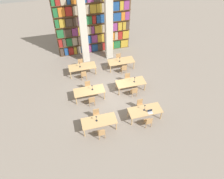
{
  "coord_description": "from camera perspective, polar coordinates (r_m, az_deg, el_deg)",
  "views": [
    {
      "loc": [
        -2.92,
        -11.34,
        11.39
      ],
      "look_at": [
        0.0,
        -0.29,
        0.66
      ],
      "focal_mm": 35.0,
      "sensor_mm": 36.0,
      "label": 1
    }
  ],
  "objects": [
    {
      "name": "reading_table_2",
      "position": [
        15.63,
        -5.98,
        -0.45
      ],
      "size": [
        2.19,
        0.94,
        0.73
      ],
      "color": "tan",
      "rests_on": "ground_plane"
    },
    {
      "name": "chair_2",
      "position": [
        14.13,
        9.5,
        -8.28
      ],
      "size": [
        0.42,
        0.4,
        0.86
      ],
      "color": "tan",
      "rests_on": "ground_plane"
    },
    {
      "name": "reading_table_4",
      "position": [
        17.86,
        -7.79,
        5.82
      ],
      "size": [
        2.19,
        0.94,
        0.73
      ],
      "color": "tan",
      "rests_on": "ground_plane"
    },
    {
      "name": "chair_3",
      "position": [
        15.02,
        7.36,
        -3.95
      ],
      "size": [
        0.42,
        0.4,
        0.86
      ],
      "rotation": [
        0.0,
        0.0,
        3.14
      ],
      "color": "tan",
      "rests_on": "ground_plane"
    },
    {
      "name": "reading_table_3",
      "position": [
        16.28,
        4.9,
        1.77
      ],
      "size": [
        2.19,
        0.94,
        0.73
      ],
      "color": "tan",
      "rests_on": "ground_plane"
    },
    {
      "name": "chair_9",
      "position": [
        18.58,
        -8.16,
        6.7
      ],
      "size": [
        0.42,
        0.4,
        0.86
      ],
      "rotation": [
        0.0,
        0.0,
        3.14
      ],
      "color": "tan",
      "rests_on": "ground_plane"
    },
    {
      "name": "chair_0",
      "position": [
        13.43,
        -2.74,
        -11.3
      ],
      "size": [
        0.42,
        0.4,
        0.86
      ],
      "color": "tan",
      "rests_on": "ground_plane"
    },
    {
      "name": "desk_lamp_0",
      "position": [
        13.45,
        -4.1,
        -7.34
      ],
      "size": [
        0.14,
        0.14,
        0.45
      ],
      "color": "#232328",
      "rests_on": "reading_table_0"
    },
    {
      "name": "chair_8",
      "position": [
        17.39,
        -7.4,
        3.85
      ],
      "size": [
        0.42,
        0.4,
        0.86
      ],
      "color": "tan",
      "rests_on": "ground_plane"
    },
    {
      "name": "chair_4",
      "position": [
        15.24,
        -5.31,
        -2.85
      ],
      "size": [
        0.42,
        0.4,
        0.86
      ],
      "color": "tan",
      "rests_on": "ground_plane"
    },
    {
      "name": "desk_lamp_1",
      "position": [
        14.12,
        8.56,
        -4.43
      ],
      "size": [
        0.14,
        0.14,
        0.5
      ],
      "color": "#232328",
      "rests_on": "reading_table_1"
    },
    {
      "name": "reading_table_0",
      "position": [
        13.73,
        -3.4,
        -8.32
      ],
      "size": [
        2.19,
        0.94,
        0.73
      ],
      "color": "tan",
      "rests_on": "ground_plane"
    },
    {
      "name": "chair_7",
      "position": [
        16.95,
        4.14,
        2.94
      ],
      "size": [
        0.42,
        0.4,
        0.86
      ],
      "rotation": [
        0.0,
        0.0,
        3.14
      ],
      "color": "tan",
      "rests_on": "ground_plane"
    },
    {
      "name": "laptop",
      "position": [
        14.26,
        9.93,
        -5.83
      ],
      "size": [
        0.32,
        0.22,
        0.21
      ],
      "color": "silver",
      "rests_on": "reading_table_1"
    },
    {
      "name": "desk_lamp_2",
      "position": [
        15.45,
        -5.21,
        0.76
      ],
      "size": [
        0.14,
        0.14,
        0.42
      ],
      "color": "#232328",
      "rests_on": "reading_table_2"
    },
    {
      "name": "chair_5",
      "position": [
        16.32,
        -6.32,
        0.85
      ],
      "size": [
        0.42,
        0.4,
        0.86
      ],
      "rotation": [
        0.0,
        0.0,
        3.14
      ],
      "color": "tan",
      "rests_on": "ground_plane"
    },
    {
      "name": "chair_6",
      "position": [
        15.9,
        5.81,
        -0.47
      ],
      "size": [
        0.42,
        0.4,
        0.86
      ],
      "color": "tan",
      "rests_on": "ground_plane"
    },
    {
      "name": "chair_1",
      "position": [
        14.35,
        -4.09,
        -6.53
      ],
      "size": [
        0.42,
        0.4,
        0.86
      ],
      "rotation": [
        0.0,
        0.0,
        3.14
      ],
      "color": "tan",
      "rests_on": "ground_plane"
    },
    {
      "name": "chair_11",
      "position": [
        19.04,
        1.76,
        8.16
      ],
      "size": [
        0.42,
        0.4,
        0.86
      ],
      "rotation": [
        0.0,
        0.0,
        3.14
      ],
      "color": "tan",
      "rests_on": "ground_plane"
    },
    {
      "name": "chair_10",
      "position": [
        17.88,
        3.11,
        5.46
      ],
      "size": [
        0.42,
        0.4,
        0.86
      ],
      "color": "tan",
      "rests_on": "ground_plane"
    },
    {
      "name": "reading_table_1",
      "position": [
        14.43,
        8.61,
        -5.52
      ],
      "size": [
        2.19,
        0.94,
        0.73
      ],
      "color": "tan",
      "rests_on": "ground_plane"
    },
    {
      "name": "desk_lamp_4",
      "position": [
        17.63,
        -8.43,
        6.63
      ],
      "size": [
        0.14,
        0.14,
        0.43
      ],
      "color": "#232328",
      "rests_on": "reading_table_4"
    },
    {
      "name": "pillar_left",
      "position": [
        18.22,
        -7.52,
        15.41
      ],
      "size": [
        0.58,
        0.58,
        6.0
      ],
      "color": "beige",
      "rests_on": "ground_plane"
    },
    {
      "name": "ground_plane",
      "position": [
        16.33,
        -0.26,
        -1.01
      ],
      "size": [
        40.0,
        40.0,
        0.0
      ],
      "primitive_type": "plane",
      "color": "gray"
    },
    {
      "name": "pillar_center",
      "position": [
        18.55,
        -0.85,
        16.31
      ],
      "size": [
        0.58,
        0.58,
        6.0
      ],
      "color": "beige",
      "rests_on": "ground_plane"
    },
    {
      "name": "desk_lamp_3",
      "position": [
        16.08,
        5.93,
        2.88
      ],
      "size": [
        0.14,
        0.14,
        0.47
      ],
      "color": "#232328",
      "rests_on": "reading_table_3"
    },
    {
      "name": "bookshelf_bank",
      "position": [
        19.54,
        -4.81,
        16.63
      ],
      "size": [
        6.54,
        0.35,
        5.5
      ],
      "color": "brown",
      "rests_on": "ground_plane"
    },
    {
      "name": "desk_lamp_5",
      "position": [
        18.06,
        2.02,
        8.08
      ],
      "size": [
        0.14,
        0.14,
        0.41
      ],
      "color": "#232328",
      "rests_on": "reading_table_5"
    },
    {
      "name": "reading_table_5",
      "position": [
        18.33,
        2.39,
        7.33
      ],
      "size": [
        2.19,
        0.94,
        0.73
      ],
      "color": "tan",
      "rests_on": "ground_plane"
    }
  ]
}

